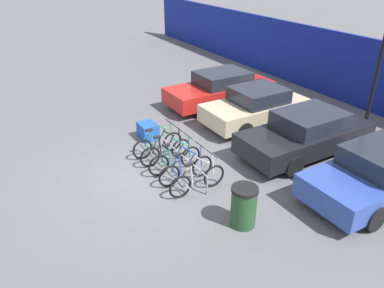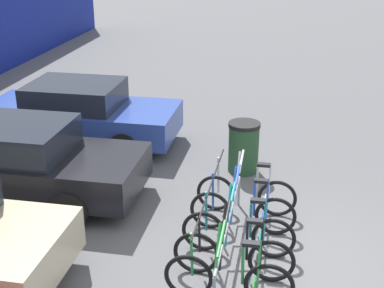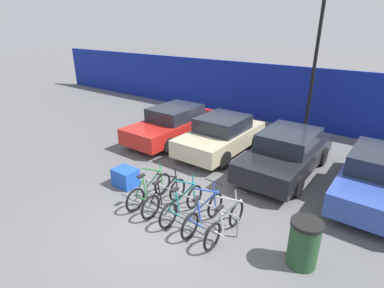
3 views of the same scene
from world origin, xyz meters
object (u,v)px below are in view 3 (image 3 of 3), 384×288
bicycle_green (150,190)px  car_beige (221,135)px  bicycle_teal (182,204)px  trash_bin (304,243)px  car_black (287,152)px  bicycle_black (165,197)px  car_red (174,123)px  bicycle_blue (203,213)px  car_blue (380,176)px  bike_rack (188,199)px  cargo_crate (126,177)px  bicycle_silver (225,223)px  lamp_post (317,48)px

bicycle_green → car_beige: size_ratio=0.43×
bicycle_teal → trash_bin: 2.97m
car_beige → car_black: 2.58m
bicycle_black → car_red: bearing=124.0°
bicycle_blue → car_blue: bearing=54.9°
bike_rack → trash_bin: size_ratio=2.86×
car_beige → car_black: (2.58, -0.09, 0.00)m
bicycle_black → car_red: 5.29m
car_red → trash_bin: bearing=-30.5°
bicycle_black → cargo_crate: bearing=169.5°
bike_rack → car_black: (1.07, 3.93, 0.22)m
bicycle_green → bicycle_silver: size_ratio=1.00×
bicycle_silver → car_black: size_ratio=0.39×
bicycle_black → car_beige: bearing=98.3°
bicycle_silver → cargo_crate: 3.65m
car_beige → lamp_post: size_ratio=0.59×
bicycle_silver → trash_bin: 1.72m
bicycle_black → cargo_crate: 1.81m
bike_rack → car_black: size_ratio=0.67×
lamp_post → bike_rack: bearing=-93.5°
bicycle_teal → bicycle_silver: 1.26m
bicycle_teal → cargo_crate: bicycle_teal is taller
bicycle_teal → bicycle_blue: 0.65m
bike_rack → lamp_post: size_ratio=0.44×
bike_rack → car_blue: car_blue is taller
bicycle_green → car_blue: bearing=37.4°
trash_bin → bike_rack: bearing=-178.6°
bicycle_green → car_black: car_black is taller
trash_bin → bicycle_silver: bearing=-172.7°
bicycle_blue → trash_bin: (2.31, 0.22, 0.14)m
lamp_post → cargo_crate: size_ratio=9.61×
cargo_crate → car_blue: bearing=31.3°
bicycle_green → trash_bin: bearing=1.6°
bike_rack → bicycle_black: size_ratio=1.73×
bicycle_teal → car_red: 5.67m
bicycle_teal → bicycle_green: bearing=176.9°
car_red → bike_rack: bearing=-46.4°
bicycle_black → trash_bin: bearing=0.2°
bike_rack → car_beige: car_beige is taller
bicycle_silver → car_blue: 4.73m
bike_rack → bicycle_black: bicycle_black is taller
car_red → car_blue: same height
car_blue → cargo_crate: bearing=-148.7°
bicycle_blue → lamp_post: 8.65m
bicycle_silver → car_black: 4.10m
bicycle_teal → car_beige: bearing=106.0°
bicycle_blue → bicycle_green: bearing=-176.7°
bike_rack → bicycle_blue: 0.62m
car_beige → cargo_crate: 4.08m
bicycle_green → cargo_crate: bearing=168.3°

